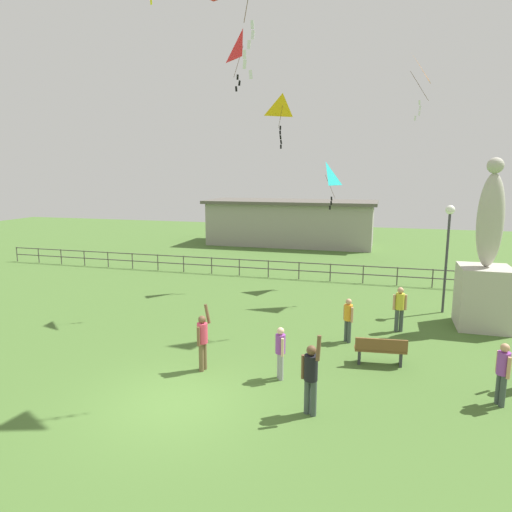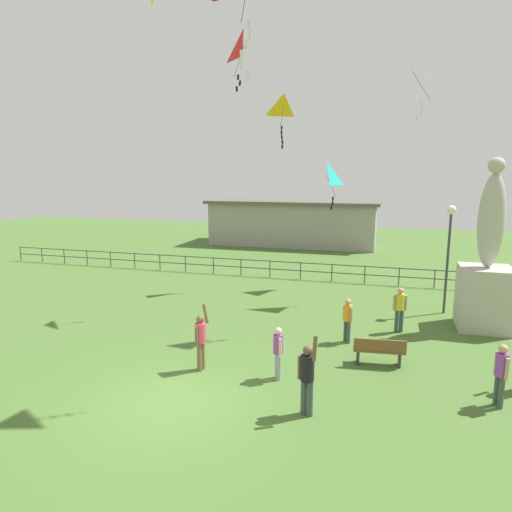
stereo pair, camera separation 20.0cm
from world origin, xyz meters
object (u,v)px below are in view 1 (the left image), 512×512
Objects in this scene: person_5 at (348,317)px; person_6 at (280,349)px; kite_5 at (283,107)px; kite_6 at (411,73)px; kite_2 at (243,47)px; person_3 at (203,338)px; person_4 at (311,374)px; person_2 at (503,370)px; person_0 at (400,306)px; park_bench at (380,350)px; kite_3 at (325,176)px; statue_monument at (485,277)px; lamppost at (448,235)px.

person_5 reaches higher than person_6.
kite_6 is (5.67, 0.18, 1.23)m from kite_5.
person_3 is at bearing -83.27° from kite_2.
kite_5 is (-3.35, 11.79, 7.70)m from person_4.
person_5 is at bearing 140.16° from person_2.
kite_5 is at bearing 127.58° from person_2.
person_2 is at bearing -65.14° from person_0.
person_5 is at bearing 84.42° from person_4.
park_bench is at bearing -101.02° from person_0.
person_2 is 5.52m from person_6.
kite_3 is (-2.93, 9.34, 5.06)m from park_bench.
kite_5 reaches higher than person_2.
statue_monument reaches higher than person_6.
park_bench is 12.78m from kite_5.
kite_6 reaches higher than person_2.
person_0 is 10.89m from kite_5.
person_5 is 3.69m from person_6.
kite_5 reaches higher than person_6.
lamppost is 2.95× the size of person_6.
kite_3 reaches higher than person_6.
kite_5 is at bearing -178.21° from kite_6.
kite_6 is at bearing 61.27° from person_3.
kite_5 is at bearing 89.91° from person_3.
statue_monument is 2.23× the size of kite_6.
statue_monument reaches higher than kite_3.
lamppost is at bearing 125.95° from statue_monument.
person_3 is 0.83× the size of kite_2.
person_3 is at bearing -90.09° from kite_5.
person_4 is at bearing -108.50° from person_0.
person_4 is at bearing -74.14° from kite_5.
lamppost reaches higher than person_5.
lamppost is 1.93× the size of kite_3.
person_2 is 5.12m from person_5.
lamppost is 1.88× the size of kite_2.
person_6 is (-1.58, -3.33, -0.01)m from person_5.
person_0 is 5.32m from person_2.
person_2 is 14.32m from kite_2.
statue_monument is 3.06× the size of person_4.
park_bench is at bearing -59.75° from kite_5.
lamppost is 1.76× the size of kite_5.
person_3 is 2.28m from person_6.
kite_2 is 7.56m from kite_6.
park_bench is 0.80× the size of person_3.
park_bench is 3.26m from person_0.
person_3 is at bearing -138.67° from person_5.
kite_5 is (-7.77, 10.10, 7.79)m from person_2.
person_0 is 6.88m from person_4.
person_4 is (-5.14, -7.83, -0.89)m from statue_monument.
person_6 is 0.60× the size of kite_5.
person_0 is (0.62, 3.16, 0.48)m from park_bench.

